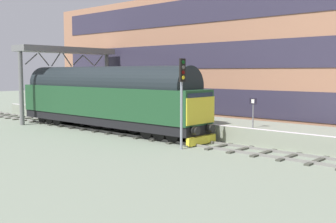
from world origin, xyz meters
name	(u,v)px	position (x,y,z in m)	size (l,w,h in m)	color
ground_plane	(156,138)	(0.00, 0.00, 0.00)	(140.00, 140.00, 0.00)	gray
track_main	(156,137)	(0.00, 0.00, 0.06)	(2.50, 60.00, 0.15)	gray
station_platform	(190,125)	(3.60, 0.00, 0.50)	(4.00, 44.00, 1.01)	gray
station_building	(229,58)	(9.36, 0.65, 5.39)	(4.20, 40.31, 10.78)	#A26E53
diesel_locomotive	(105,97)	(0.00, 5.13, 2.48)	(2.74, 18.00, 4.68)	black
signal_post_near	(182,91)	(-1.88, -3.79, 3.26)	(0.44, 0.22, 5.03)	gray
platform_number_sign	(253,108)	(2.08, -5.94, 2.18)	(0.10, 0.44, 1.74)	slate
waiting_passenger	(138,102)	(2.76, 4.45, 1.99)	(0.38, 0.51, 1.64)	#37343A
overhead_footbridge	(67,55)	(2.05, 12.67, 5.73)	(9.30, 2.00, 6.44)	slate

